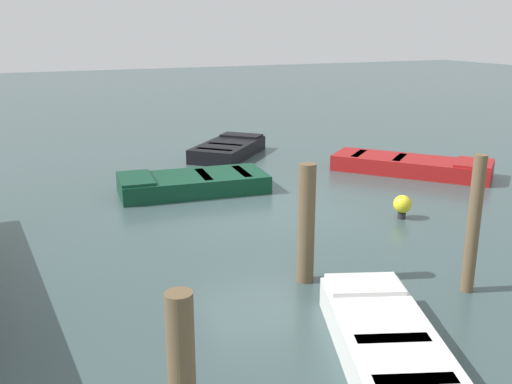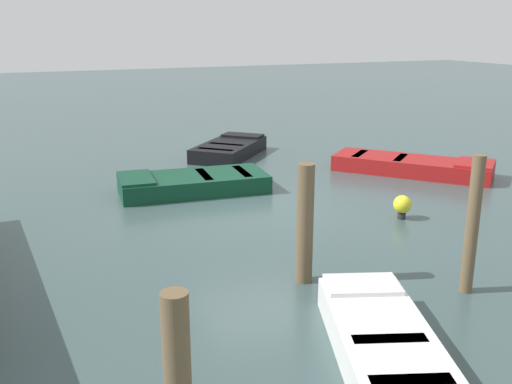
{
  "view_description": "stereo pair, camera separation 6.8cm",
  "coord_description": "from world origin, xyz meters",
  "px_view_note": "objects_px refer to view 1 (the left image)",
  "views": [
    {
      "loc": [
        -10.66,
        4.7,
        3.73
      ],
      "look_at": [
        0.0,
        0.0,
        0.35
      ],
      "focal_mm": 40.77,
      "sensor_mm": 36.0,
      "label": 1
    },
    {
      "loc": [
        -10.69,
        4.64,
        3.73
      ],
      "look_at": [
        0.0,
        0.0,
        0.35
      ],
      "focal_mm": 40.77,
      "sensor_mm": 36.0,
      "label": 2
    }
  ],
  "objects_px": {
    "rowboat_red": "(412,165)",
    "mooring_piling_near_right": "(306,224)",
    "mooring_piling_mid_left": "(181,363)",
    "mooring_piling_far_left": "(473,225)",
    "rowboat_white": "(386,342)",
    "rowboat_dark_green": "(192,183)",
    "rowboat_black": "(228,149)",
    "marker_buoy": "(402,205)"
  },
  "relations": [
    {
      "from": "rowboat_white",
      "to": "mooring_piling_mid_left",
      "type": "bearing_deg",
      "value": 115.67
    },
    {
      "from": "rowboat_dark_green",
      "to": "mooring_piling_far_left",
      "type": "distance_m",
      "value": 6.91
    },
    {
      "from": "rowboat_black",
      "to": "rowboat_dark_green",
      "type": "height_order",
      "value": "same"
    },
    {
      "from": "rowboat_white",
      "to": "mooring_piling_mid_left",
      "type": "relative_size",
      "value": 2.11
    },
    {
      "from": "rowboat_dark_green",
      "to": "rowboat_white",
      "type": "bearing_deg",
      "value": 94.82
    },
    {
      "from": "mooring_piling_mid_left",
      "to": "marker_buoy",
      "type": "xyz_separation_m",
      "value": [
        4.28,
        -5.81,
        -0.43
      ]
    },
    {
      "from": "mooring_piling_mid_left",
      "to": "rowboat_red",
      "type": "bearing_deg",
      "value": -49.35
    },
    {
      "from": "rowboat_black",
      "to": "rowboat_red",
      "type": "height_order",
      "value": "same"
    },
    {
      "from": "mooring_piling_near_right",
      "to": "marker_buoy",
      "type": "xyz_separation_m",
      "value": [
        1.8,
        -3.16,
        -0.62
      ]
    },
    {
      "from": "rowboat_white",
      "to": "mooring_piling_far_left",
      "type": "distance_m",
      "value": 2.5
    },
    {
      "from": "mooring_piling_near_right",
      "to": "rowboat_white",
      "type": "bearing_deg",
      "value": 175.84
    },
    {
      "from": "mooring_piling_far_left",
      "to": "mooring_piling_near_right",
      "type": "bearing_deg",
      "value": 57.75
    },
    {
      "from": "rowboat_black",
      "to": "rowboat_red",
      "type": "relative_size",
      "value": 0.77
    },
    {
      "from": "rowboat_red",
      "to": "rowboat_white",
      "type": "bearing_deg",
      "value": -80.72
    },
    {
      "from": "rowboat_dark_green",
      "to": "rowboat_red",
      "type": "bearing_deg",
      "value": 179.1
    },
    {
      "from": "rowboat_red",
      "to": "mooring_piling_near_right",
      "type": "height_order",
      "value": "mooring_piling_near_right"
    },
    {
      "from": "rowboat_white",
      "to": "mooring_piling_mid_left",
      "type": "distance_m",
      "value": 2.55
    },
    {
      "from": "rowboat_dark_green",
      "to": "rowboat_white",
      "type": "height_order",
      "value": "same"
    },
    {
      "from": "rowboat_red",
      "to": "mooring_piling_near_right",
      "type": "relative_size",
      "value": 2.11
    },
    {
      "from": "mooring_piling_mid_left",
      "to": "mooring_piling_far_left",
      "type": "relative_size",
      "value": 0.71
    },
    {
      "from": "rowboat_black",
      "to": "marker_buoy",
      "type": "height_order",
      "value": "marker_buoy"
    },
    {
      "from": "mooring_piling_far_left",
      "to": "marker_buoy",
      "type": "bearing_deg",
      "value": -21.01
    },
    {
      "from": "rowboat_white",
      "to": "rowboat_red",
      "type": "bearing_deg",
      "value": -19.84
    },
    {
      "from": "rowboat_red",
      "to": "mooring_piling_near_right",
      "type": "bearing_deg",
      "value": -91.11
    },
    {
      "from": "rowboat_dark_green",
      "to": "rowboat_red",
      "type": "relative_size",
      "value": 0.91
    },
    {
      "from": "rowboat_white",
      "to": "rowboat_black",
      "type": "bearing_deg",
      "value": 8.61
    },
    {
      "from": "mooring_piling_far_left",
      "to": "marker_buoy",
      "type": "distance_m",
      "value": 3.35
    },
    {
      "from": "rowboat_dark_green",
      "to": "mooring_piling_near_right",
      "type": "height_order",
      "value": "mooring_piling_near_right"
    },
    {
      "from": "marker_buoy",
      "to": "mooring_piling_near_right",
      "type": "bearing_deg",
      "value": 119.65
    },
    {
      "from": "rowboat_black",
      "to": "mooring_piling_near_right",
      "type": "relative_size",
      "value": 1.61
    },
    {
      "from": "rowboat_dark_green",
      "to": "marker_buoy",
      "type": "xyz_separation_m",
      "value": [
        -3.5,
        -3.23,
        0.07
      ]
    },
    {
      "from": "mooring_piling_mid_left",
      "to": "rowboat_black",
      "type": "bearing_deg",
      "value": -23.24
    },
    {
      "from": "rowboat_black",
      "to": "mooring_piling_far_left",
      "type": "relative_size",
      "value": 1.45
    },
    {
      "from": "rowboat_black",
      "to": "mooring_piling_mid_left",
      "type": "relative_size",
      "value": 2.05
    },
    {
      "from": "mooring_piling_near_right",
      "to": "rowboat_black",
      "type": "bearing_deg",
      "value": -13.62
    },
    {
      "from": "mooring_piling_mid_left",
      "to": "mooring_piling_near_right",
      "type": "bearing_deg",
      "value": -46.96
    },
    {
      "from": "mooring_piling_near_right",
      "to": "marker_buoy",
      "type": "height_order",
      "value": "mooring_piling_near_right"
    },
    {
      "from": "rowboat_black",
      "to": "rowboat_white",
      "type": "relative_size",
      "value": 0.97
    },
    {
      "from": "rowboat_red",
      "to": "mooring_piling_far_left",
      "type": "bearing_deg",
      "value": -72.44
    },
    {
      "from": "mooring_piling_mid_left",
      "to": "mooring_piling_far_left",
      "type": "distance_m",
      "value": 4.81
    },
    {
      "from": "marker_buoy",
      "to": "rowboat_red",
      "type": "bearing_deg",
      "value": -41.16
    },
    {
      "from": "mooring_piling_mid_left",
      "to": "rowboat_dark_green",
      "type": "bearing_deg",
      "value": -18.33
    }
  ]
}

